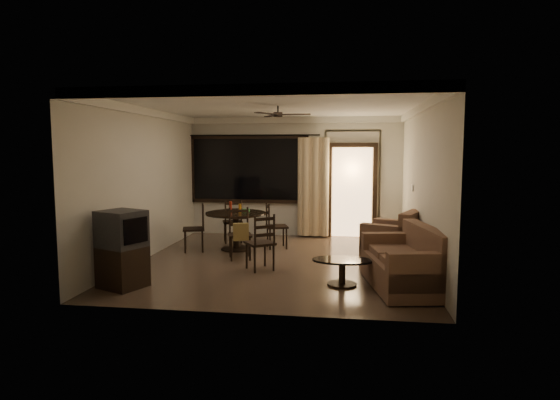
# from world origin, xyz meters

# --- Properties ---
(ground) EXTENTS (5.50, 5.50, 0.00)m
(ground) POSITION_xyz_m (0.00, 0.00, 0.00)
(ground) COLOR #7F6651
(ground) RESTS_ON ground
(room_shell) EXTENTS (5.50, 6.70, 5.50)m
(room_shell) POSITION_xyz_m (0.59, 1.77, 1.83)
(room_shell) COLOR beige
(room_shell) RESTS_ON ground
(dining_table) EXTENTS (1.23, 1.23, 0.99)m
(dining_table) POSITION_xyz_m (-1.01, 0.95, 0.60)
(dining_table) COLOR black
(dining_table) RESTS_ON ground
(dining_chair_west) EXTENTS (0.53, 0.53, 0.95)m
(dining_chair_west) POSITION_xyz_m (-1.80, 0.69, 0.28)
(dining_chair_west) COLOR black
(dining_chair_west) RESTS_ON ground
(dining_chair_east) EXTENTS (0.53, 0.53, 0.95)m
(dining_chair_east) POSITION_xyz_m (-0.21, 1.21, 0.28)
(dining_chair_east) COLOR black
(dining_chair_east) RESTS_ON ground
(dining_chair_south) EXTENTS (0.53, 0.57, 0.95)m
(dining_chair_south) POSITION_xyz_m (-0.74, 0.14, 0.31)
(dining_chair_south) COLOR black
(dining_chair_south) RESTS_ON ground
(dining_chair_north) EXTENTS (0.53, 0.53, 0.95)m
(dining_chair_north) POSITION_xyz_m (-1.25, 1.70, 0.28)
(dining_chair_north) COLOR black
(dining_chair_north) RESTS_ON ground
(tv_cabinet) EXTENTS (0.76, 0.73, 1.14)m
(tv_cabinet) POSITION_xyz_m (-2.05, -1.88, 0.57)
(tv_cabinet) COLOR black
(tv_cabinet) RESTS_ON ground
(sofa) EXTENTS (1.17, 1.80, 0.89)m
(sofa) POSITION_xyz_m (2.11, -1.37, 0.36)
(sofa) COLOR #44231F
(sofa) RESTS_ON ground
(armchair) EXTENTS (1.19, 1.19, 0.92)m
(armchair) POSITION_xyz_m (2.10, 0.33, 0.38)
(armchair) COLOR #44231F
(armchair) RESTS_ON ground
(coffee_table) EXTENTS (0.91, 0.54, 0.40)m
(coffee_table) POSITION_xyz_m (1.17, -1.34, 0.26)
(coffee_table) COLOR black
(coffee_table) RESTS_ON ground
(side_chair) EXTENTS (0.59, 0.59, 0.97)m
(side_chair) POSITION_xyz_m (-0.21, -0.61, 0.29)
(side_chair) COLOR black
(side_chair) RESTS_ON ground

